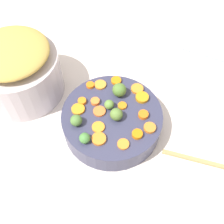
# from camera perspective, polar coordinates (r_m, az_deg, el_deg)

# --- Properties ---
(tabletop) EXTENTS (2.40, 2.40, 0.02)m
(tabletop) POSITION_cam_1_polar(r_m,az_deg,el_deg) (0.84, -0.19, -3.73)
(tabletop) COLOR silver
(tabletop) RESTS_ON ground
(serving_bowl_carrots) EXTENTS (0.29, 0.29, 0.07)m
(serving_bowl_carrots) POSITION_cam_1_polar(r_m,az_deg,el_deg) (0.81, 0.00, -1.80)
(serving_bowl_carrots) COLOR #343650
(serving_bowl_carrots) RESTS_ON tabletop
(metal_pot) EXTENTS (0.26, 0.26, 0.15)m
(metal_pot) POSITION_cam_1_polar(r_m,az_deg,el_deg) (0.91, -18.79, 7.31)
(metal_pot) COLOR #BBB2B9
(metal_pot) RESTS_ON tabletop
(stuffing_mound) EXTENTS (0.23, 0.23, 0.05)m
(stuffing_mound) POSITION_cam_1_polar(r_m,az_deg,el_deg) (0.85, -20.60, 11.67)
(stuffing_mound) COLOR tan
(stuffing_mound) RESTS_ON metal_pot
(carrot_slice_0) EXTENTS (0.05, 0.05, 0.01)m
(carrot_slice_0) POSITION_cam_1_polar(r_m,az_deg,el_deg) (0.83, 5.29, 4.86)
(carrot_slice_0) COLOR orange
(carrot_slice_0) RESTS_ON serving_bowl_carrots
(carrot_slice_1) EXTENTS (0.05, 0.05, 0.01)m
(carrot_slice_1) POSITION_cam_1_polar(r_m,az_deg,el_deg) (0.78, -2.66, 0.15)
(carrot_slice_1) COLOR orange
(carrot_slice_1) RESTS_ON serving_bowl_carrots
(carrot_slice_2) EXTENTS (0.05, 0.05, 0.01)m
(carrot_slice_2) POSITION_cam_1_polar(r_m,az_deg,el_deg) (0.84, -2.46, 5.73)
(carrot_slice_2) COLOR orange
(carrot_slice_2) RESTS_ON serving_bowl_carrots
(carrot_slice_3) EXTENTS (0.03, 0.03, 0.01)m
(carrot_slice_3) POSITION_cam_1_polar(r_m,az_deg,el_deg) (0.80, -6.16, 2.41)
(carrot_slice_3) COLOR orange
(carrot_slice_3) RESTS_ON serving_bowl_carrots
(carrot_slice_4) EXTENTS (0.04, 0.04, 0.01)m
(carrot_slice_4) POSITION_cam_1_polar(r_m,az_deg,el_deg) (0.85, 0.88, 6.58)
(carrot_slice_4) COLOR orange
(carrot_slice_4) RESTS_ON serving_bowl_carrots
(carrot_slice_5) EXTENTS (0.05, 0.05, 0.01)m
(carrot_slice_5) POSITION_cam_1_polar(r_m,az_deg,el_deg) (0.81, 6.32, 3.05)
(carrot_slice_5) COLOR orange
(carrot_slice_5) RESTS_ON serving_bowl_carrots
(carrot_slice_6) EXTENTS (0.04, 0.04, 0.01)m
(carrot_slice_6) POSITION_cam_1_polar(r_m,az_deg,el_deg) (0.77, 6.57, -0.57)
(carrot_slice_6) COLOR orange
(carrot_slice_6) RESTS_ON serving_bowl_carrots
(carrot_slice_7) EXTENTS (0.03, 0.03, 0.01)m
(carrot_slice_7) POSITION_cam_1_polar(r_m,az_deg,el_deg) (0.79, 2.15, 1.33)
(carrot_slice_7) COLOR orange
(carrot_slice_7) RESTS_ON serving_bowl_carrots
(carrot_slice_8) EXTENTS (0.04, 0.04, 0.01)m
(carrot_slice_8) POSITION_cam_1_polar(r_m,az_deg,el_deg) (0.79, -7.11, 0.59)
(carrot_slice_8) COLOR orange
(carrot_slice_8) RESTS_ON serving_bowl_carrots
(carrot_slice_9) EXTENTS (0.05, 0.05, 0.01)m
(carrot_slice_9) POSITION_cam_1_polar(r_m,az_deg,el_deg) (0.73, -2.76, -5.64)
(carrot_slice_9) COLOR orange
(carrot_slice_9) RESTS_ON serving_bowl_carrots
(carrot_slice_10) EXTENTS (0.04, 0.04, 0.01)m
(carrot_slice_10) POSITION_cam_1_polar(r_m,az_deg,el_deg) (0.76, 7.90, -3.29)
(carrot_slice_10) COLOR orange
(carrot_slice_10) RESTS_ON serving_bowl_carrots
(carrot_slice_11) EXTENTS (0.03, 0.03, 0.01)m
(carrot_slice_11) POSITION_cam_1_polar(r_m,az_deg,el_deg) (0.84, -4.58, 5.63)
(carrot_slice_11) COLOR orange
(carrot_slice_11) RESTS_ON serving_bowl_carrots
(carrot_slice_12) EXTENTS (0.04, 0.04, 0.01)m
(carrot_slice_12) POSITION_cam_1_polar(r_m,az_deg,el_deg) (0.73, 2.37, -6.74)
(carrot_slice_12) COLOR orange
(carrot_slice_12) RESTS_ON serving_bowl_carrots
(carrot_slice_13) EXTENTS (0.04, 0.04, 0.01)m
(carrot_slice_13) POSITION_cam_1_polar(r_m,az_deg,el_deg) (0.74, 5.30, -4.65)
(carrot_slice_13) COLOR orange
(carrot_slice_13) RESTS_ON serving_bowl_carrots
(carrot_slice_14) EXTENTS (0.03, 0.03, 0.01)m
(carrot_slice_14) POSITION_cam_1_polar(r_m,az_deg,el_deg) (0.80, -3.54, 2.22)
(carrot_slice_14) COLOR orange
(carrot_slice_14) RESTS_ON serving_bowl_carrots
(carrot_slice_15) EXTENTS (0.05, 0.05, 0.01)m
(carrot_slice_15) POSITION_cam_1_polar(r_m,az_deg,el_deg) (0.75, -2.89, -3.19)
(carrot_slice_15) COLOR orange
(carrot_slice_15) RESTS_ON serving_bowl_carrots
(brussels_sprout_0) EXTENTS (0.03, 0.03, 0.03)m
(brussels_sprout_0) POSITION_cam_1_polar(r_m,az_deg,el_deg) (0.75, -7.50, -1.77)
(brussels_sprout_0) COLOR #4F7836
(brussels_sprout_0) RESTS_ON serving_bowl_carrots
(brussels_sprout_1) EXTENTS (0.03, 0.03, 0.03)m
(brussels_sprout_1) POSITION_cam_1_polar(r_m,az_deg,el_deg) (0.72, -5.74, -5.47)
(brussels_sprout_1) COLOR #45803A
(brussels_sprout_1) RESTS_ON serving_bowl_carrots
(brussels_sprout_2) EXTENTS (0.04, 0.04, 0.04)m
(brussels_sprout_2) POSITION_cam_1_polar(r_m,az_deg,el_deg) (0.75, 0.79, -0.71)
(brussels_sprout_2) COLOR #587A34
(brussels_sprout_2) RESTS_ON serving_bowl_carrots
(brussels_sprout_3) EXTENTS (0.04, 0.04, 0.04)m
(brussels_sprout_3) POSITION_cam_1_polar(r_m,az_deg,el_deg) (0.80, 1.55, 4.64)
(brussels_sprout_3) COLOR #4E742F
(brussels_sprout_3) RESTS_ON serving_bowl_carrots
(brussels_sprout_4) EXTENTS (0.03, 0.03, 0.03)m
(brussels_sprout_4) POSITION_cam_1_polar(r_m,az_deg,el_deg) (0.78, -0.61, 1.57)
(brussels_sprout_4) COLOR #5E873A
(brussels_sprout_4) RESTS_ON serving_bowl_carrots
(dish_towel) EXTENTS (0.17, 0.12, 0.01)m
(dish_towel) POSITION_cam_1_polar(r_m,az_deg,el_deg) (1.12, 19.13, 12.95)
(dish_towel) COLOR #97A5B7
(dish_towel) RESTS_ON tabletop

